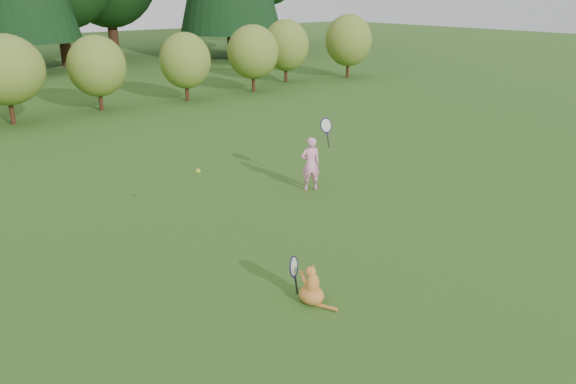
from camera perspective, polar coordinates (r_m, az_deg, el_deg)
ground at (r=8.80m, az=2.29°, el=-5.95°), size 100.00×100.00×0.00m
shrub_row at (r=19.79m, az=-23.82°, el=11.14°), size 28.00×3.00×2.80m
child at (r=11.25m, az=2.36°, el=3.01°), size 0.66×0.47×1.63m
cat at (r=7.32m, az=2.33°, el=-9.26°), size 0.38×0.70×0.71m
tennis_ball at (r=8.92m, az=-9.11°, el=2.12°), size 0.08×0.08×0.08m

